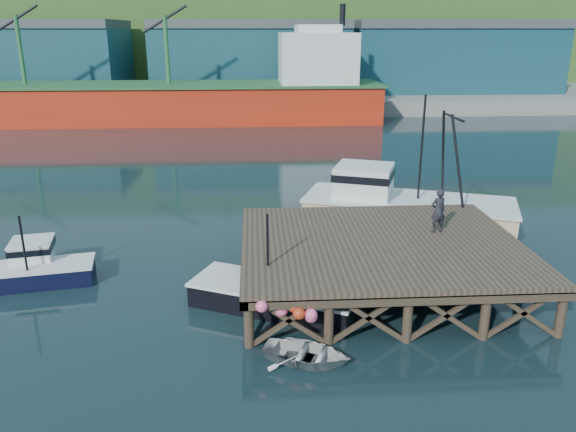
{
  "coord_description": "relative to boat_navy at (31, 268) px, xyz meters",
  "views": [
    {
      "loc": [
        0.08,
        -22.36,
        10.77
      ],
      "look_at": [
        1.61,
        2.0,
        2.67
      ],
      "focal_mm": 35.0,
      "sensor_mm": 36.0,
      "label": 1
    }
  ],
  "objects": [
    {
      "name": "dinghy",
      "position": [
        11.7,
        -7.18,
        -0.36
      ],
      "size": [
        3.62,
        3.13,
        0.63
      ],
      "primitive_type": "imported",
      "rotation": [
        0.0,
        0.0,
        1.2
      ],
      "color": "silver",
      "rests_on": "ground"
    },
    {
      "name": "boat_navy",
      "position": [
        0.0,
        0.0,
        0.0
      ],
      "size": [
        5.65,
        3.43,
        3.37
      ],
      "rotation": [
        0.0,
        0.0,
        0.18
      ],
      "color": "black",
      "rests_on": "ground"
    },
    {
      "name": "warehouse_mid",
      "position": [
        9.95,
        63.62,
        5.82
      ],
      "size": [
        28.0,
        16.0,
        9.0
      ],
      "primitive_type": "cube",
      "color": "#1A4958",
      "rests_on": "far_quay"
    },
    {
      "name": "ground",
      "position": [
        9.95,
        -1.38,
        -0.68
      ],
      "size": [
        300.0,
        300.0,
        0.0
      ],
      "primitive_type": "plane",
      "color": "black",
      "rests_on": "ground"
    },
    {
      "name": "dockworker",
      "position": [
        18.2,
        -0.41,
        2.44
      ],
      "size": [
        0.82,
        0.65,
        1.99
      ],
      "primitive_type": "imported",
      "rotation": [
        0.0,
        0.0,
        3.4
      ],
      "color": "black",
      "rests_on": "wharf"
    },
    {
      "name": "wharf",
      "position": [
        15.45,
        -1.57,
        1.26
      ],
      "size": [
        12.0,
        10.0,
        2.62
      ],
      "color": "brown",
      "rests_on": "ground"
    },
    {
      "name": "cargo_ship",
      "position": [
        1.48,
        46.62,
        2.63
      ],
      "size": [
        55.5,
        10.0,
        13.75
      ],
      "color": "red",
      "rests_on": "ground"
    },
    {
      "name": "warehouse_right",
      "position": [
        39.95,
        63.62,
        5.82
      ],
      "size": [
        30.0,
        16.0,
        9.0
      ],
      "primitive_type": "cube",
      "color": "#1A4958",
      "rests_on": "far_quay"
    },
    {
      "name": "warehouse_left",
      "position": [
        -25.05,
        63.62,
        5.82
      ],
      "size": [
        32.0,
        16.0,
        9.0
      ],
      "primitive_type": "cube",
      "color": "#1A4958",
      "rests_on": "far_quay"
    },
    {
      "name": "hillside",
      "position": [
        9.95,
        98.62,
        10.32
      ],
      "size": [
        220.0,
        50.0,
        22.0
      ],
      "primitive_type": "cube",
      "color": "#2D511E",
      "rests_on": "ground"
    },
    {
      "name": "trawler",
      "position": [
        18.27,
        5.41,
        0.89
      ],
      "size": [
        12.06,
        7.74,
        7.6
      ],
      "rotation": [
        0.0,
        0.0,
        -0.35
      ],
      "color": "beige",
      "rests_on": "ground"
    },
    {
      "name": "boat_black",
      "position": [
        10.91,
        -2.88,
        0.1
      ],
      "size": [
        7.25,
        6.05,
        4.22
      ],
      "rotation": [
        0.0,
        0.0,
        -0.43
      ],
      "color": "black",
      "rests_on": "ground"
    },
    {
      "name": "far_quay",
      "position": [
        9.95,
        68.62,
        0.32
      ],
      "size": [
        160.0,
        40.0,
        2.0
      ],
      "primitive_type": "cube",
      "color": "gray",
      "rests_on": "ground"
    }
  ]
}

